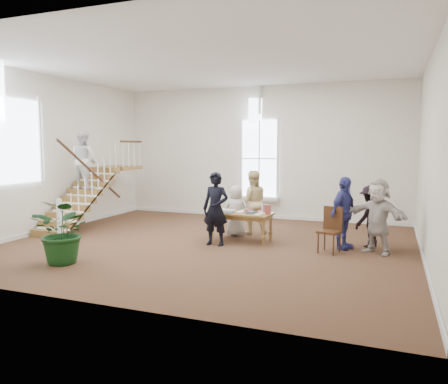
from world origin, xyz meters
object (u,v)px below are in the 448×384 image
at_px(library_table, 241,216).
at_px(elderly_woman, 236,211).
at_px(woman_cluster_a, 344,213).
at_px(floor_plant, 64,231).
at_px(person_yellow, 252,202).
at_px(police_officer, 216,209).
at_px(side_chair, 331,227).
at_px(woman_cluster_c, 378,216).
at_px(woman_cluster_b, 371,216).

xyz_separation_m(library_table, elderly_woman, (-0.35, 0.59, 0.03)).
height_order(library_table, woman_cluster_a, woman_cluster_a).
distance_m(library_table, woman_cluster_a, 2.57).
bearing_deg(floor_plant, elderly_woman, 58.79).
height_order(person_yellow, floor_plant, person_yellow).
relative_size(police_officer, side_chair, 1.72).
height_order(woman_cluster_a, woman_cluster_c, woman_cluster_a).
bearing_deg(floor_plant, side_chair, 30.76).
distance_m(woman_cluster_b, floor_plant, 7.12).
xyz_separation_m(police_officer, floor_plant, (-2.32, -2.74, -0.23)).
bearing_deg(woman_cluster_b, police_officer, -37.26).
bearing_deg(elderly_woman, woman_cluster_b, 176.58).
bearing_deg(woman_cluster_a, side_chair, 175.87).
height_order(woman_cluster_b, floor_plant, woman_cluster_b).
relative_size(elderly_woman, floor_plant, 1.03).
xyz_separation_m(woman_cluster_a, side_chair, (-0.23, -0.44, -0.27)).
bearing_deg(elderly_woman, woman_cluster_a, 167.63).
height_order(library_table, floor_plant, floor_plant).
relative_size(library_table, woman_cluster_c, 0.95).
relative_size(woman_cluster_b, woman_cluster_c, 0.88).
bearing_deg(library_table, elderly_woman, 123.17).
xyz_separation_m(library_table, side_chair, (2.33, -0.36, -0.07)).
height_order(elderly_woman, side_chair, elderly_woman).
relative_size(library_table, elderly_woman, 1.17).
bearing_deg(library_table, floor_plant, -126.77).
relative_size(police_officer, floor_plant, 1.34).
relative_size(police_officer, woman_cluster_a, 1.05).
bearing_deg(police_officer, person_yellow, 79.39).
distance_m(woman_cluster_c, side_chair, 1.08).
xyz_separation_m(police_officer, side_chair, (2.78, 0.29, -0.32)).
xyz_separation_m(person_yellow, woman_cluster_c, (3.40, -1.21, -0.03)).
distance_m(police_officer, woman_cluster_a, 3.11).
bearing_deg(side_chair, woman_cluster_c, 28.84).
distance_m(elderly_woman, woman_cluster_c, 3.77).
xyz_separation_m(police_officer, elderly_woman, (0.10, 1.25, -0.21)).
bearing_deg(woman_cluster_b, person_yellow, -65.36).
xyz_separation_m(elderly_woman, woman_cluster_b, (3.52, -0.06, 0.06)).
relative_size(floor_plant, side_chair, 1.29).
distance_m(police_officer, person_yellow, 1.80).
relative_size(police_officer, woman_cluster_b, 1.20).
relative_size(woman_cluster_a, woman_cluster_b, 1.15).
bearing_deg(floor_plant, person_yellow, 58.82).
xyz_separation_m(elderly_woman, floor_plant, (-2.42, -3.99, -0.02)).
distance_m(floor_plant, side_chair, 5.93).
bearing_deg(floor_plant, police_officer, 49.78).
distance_m(library_table, woman_cluster_b, 3.21).
relative_size(woman_cluster_a, floor_plant, 1.27).
bearing_deg(library_table, person_yellow, 95.19).
bearing_deg(woman_cluster_c, elderly_woman, -158.72).
bearing_deg(woman_cluster_a, elderly_woman, 103.81).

